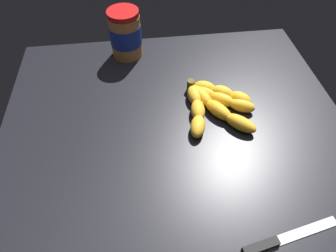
{
  "coord_description": "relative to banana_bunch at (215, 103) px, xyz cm",
  "views": [
    {
      "loc": [
        -7.34,
        -42.52,
        54.07
      ],
      "look_at": [
        -2.4,
        -2.99,
        5.69
      ],
      "focal_mm": 30.3,
      "sensor_mm": 36.0,
      "label": 1
    }
  ],
  "objects": [
    {
      "name": "peanut_butter_jar",
      "position": [
        -21.55,
        25.84,
        5.32
      ],
      "size": [
        9.35,
        9.35,
        14.28
      ],
      "color": "#B27238",
      "rests_on": "ground_plane"
    },
    {
      "name": "butter_knife",
      "position": [
        4.95,
        -34.52,
        -1.3
      ],
      "size": [
        19.86,
        5.32,
        1.2
      ],
      "color": "silver",
      "rests_on": "ground_plane"
    },
    {
      "name": "ground_plane",
      "position": [
        -10.93,
        -6.38,
        -3.41
      ],
      "size": [
        85.77,
        79.84,
        3.31
      ],
      "primitive_type": "cube",
      "color": "black"
    },
    {
      "name": "banana_bunch",
      "position": [
        0.0,
        0.0,
        0.0
      ],
      "size": [
        18.84,
        20.22,
        3.76
      ],
      "color": "gold",
      "rests_on": "ground_plane"
    }
  ]
}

